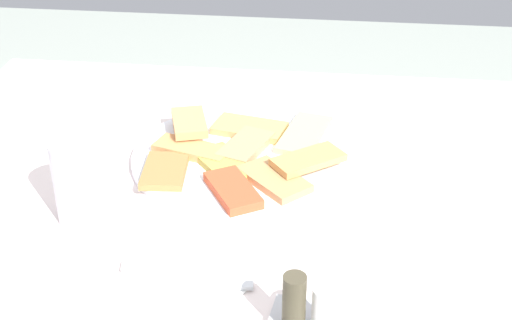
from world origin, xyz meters
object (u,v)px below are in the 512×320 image
at_px(pide_platter, 241,155).
at_px(spoon, 185,284).
at_px(dining_table, 266,234).
at_px(condiment_caddy, 307,319).
at_px(paper_napkin, 189,277).
at_px(soda_can, 78,181).
at_px(fork, 191,265).

relative_size(pide_platter, spoon, 2.12).
relative_size(dining_table, condiment_caddy, 11.54).
bearing_deg(paper_napkin, soda_can, -32.68).
height_order(dining_table, paper_napkin, paper_napkin).
height_order(paper_napkin, spoon, spoon).
xyz_separation_m(fork, condiment_caddy, (-0.15, 0.10, 0.02)).
relative_size(dining_table, pide_platter, 3.36).
bearing_deg(soda_can, fork, 151.83).
relative_size(paper_napkin, fork, 0.87).
bearing_deg(condiment_caddy, spoon, -22.56).
distance_m(soda_can, fork, 0.20).
bearing_deg(fork, soda_can, -35.89).
bearing_deg(pide_platter, spoon, 85.27).
distance_m(soda_can, spoon, 0.22).
height_order(pide_platter, paper_napkin, pide_platter).
relative_size(soda_can, paper_napkin, 0.82).
xyz_separation_m(paper_napkin, fork, (0.00, -0.02, 0.00)).
xyz_separation_m(spoon, condiment_caddy, (-0.15, 0.06, 0.02)).
bearing_deg(pide_platter, soda_can, 42.59).
relative_size(dining_table, paper_napkin, 7.83).
distance_m(spoon, condiment_caddy, 0.16).
bearing_deg(fork, dining_table, -118.59).
xyz_separation_m(paper_napkin, spoon, (0.00, 0.02, 0.00)).
distance_m(dining_table, paper_napkin, 0.24).
distance_m(dining_table, spoon, 0.26).
xyz_separation_m(pide_platter, paper_napkin, (0.03, 0.29, -0.01)).
bearing_deg(spoon, dining_table, -112.90).
distance_m(fork, condiment_caddy, 0.18).
bearing_deg(spoon, paper_napkin, -95.05).
relative_size(pide_platter, condiment_caddy, 3.44).
xyz_separation_m(dining_table, paper_napkin, (0.07, 0.21, 0.08)).
bearing_deg(paper_napkin, spoon, 90.00).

